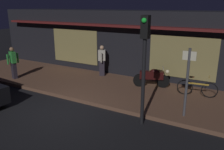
# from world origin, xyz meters

# --- Properties ---
(ground_plane) EXTENTS (60.00, 60.00, 0.00)m
(ground_plane) POSITION_xyz_m (0.00, 0.00, 0.00)
(ground_plane) COLOR black
(sidewalk_slab) EXTENTS (18.00, 4.00, 0.15)m
(sidewalk_slab) POSITION_xyz_m (0.00, 3.00, 0.07)
(sidewalk_slab) COLOR brown
(sidewalk_slab) RESTS_ON ground_plane
(storefront_building) EXTENTS (18.00, 3.30, 3.60)m
(storefront_building) POSITION_xyz_m (0.00, 6.39, 1.80)
(storefront_building) COLOR black
(storefront_building) RESTS_ON ground_plane
(motorcycle) EXTENTS (1.63, 0.82, 0.97)m
(motorcycle) POSITION_xyz_m (2.13, 3.94, 0.65)
(motorcycle) COLOR black
(motorcycle) RESTS_ON sidewalk_slab
(bicycle_parked) EXTENTS (1.65, 0.42, 0.91)m
(bicycle_parked) POSITION_xyz_m (4.20, 3.78, 0.51)
(bicycle_parked) COLOR black
(bicycle_parked) RESTS_ON sidewalk_slab
(person_photographer) EXTENTS (0.43, 0.61, 1.67)m
(person_photographer) POSITION_xyz_m (-4.67, 1.67, 1.03)
(person_photographer) COLOR #28232D
(person_photographer) RESTS_ON sidewalk_slab
(person_bystander) EXTENTS (0.44, 0.59, 1.67)m
(person_bystander) POSITION_xyz_m (-0.91, 4.39, 1.03)
(person_bystander) COLOR #28232D
(person_bystander) RESTS_ON sidewalk_slab
(sign_post) EXTENTS (0.44, 0.09, 2.40)m
(sign_post) POSITION_xyz_m (4.19, 1.62, 1.51)
(sign_post) COLOR #47474C
(sign_post) RESTS_ON sidewalk_slab
(traffic_light_pole) EXTENTS (0.24, 0.33, 3.60)m
(traffic_light_pole) POSITION_xyz_m (3.02, 0.60, 2.48)
(traffic_light_pole) COLOR black
(traffic_light_pole) RESTS_ON ground_plane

